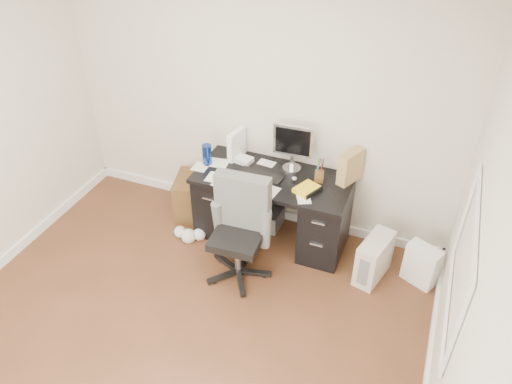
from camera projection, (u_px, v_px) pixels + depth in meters
ground at (167, 351)px, 4.06m from camera, size 4.00×4.00×0.00m
room_shell at (146, 184)px, 3.10m from camera, size 4.02×4.02×2.71m
desk at (272, 206)px, 4.98m from camera, size 1.50×0.70×0.75m
loose_papers at (252, 175)px, 4.79m from camera, size 1.10×0.60×0.00m
lcd_monitor at (293, 148)px, 4.74m from camera, size 0.39×0.24×0.48m
keyboard at (261, 176)px, 4.77m from camera, size 0.44×0.18×0.02m
computer_mouse at (294, 179)px, 4.70m from camera, size 0.07×0.07×0.06m
travel_mug at (207, 154)px, 4.91m from camera, size 0.12×0.12×0.21m
white_binder at (237, 144)px, 4.97m from camera, size 0.16×0.28×0.30m
magazine_file at (350, 167)px, 4.63m from camera, size 0.24×0.31×0.32m
pen_cup at (320, 170)px, 4.65m from camera, size 0.12×0.12×0.25m
yellow_book at (307, 189)px, 4.58m from camera, size 0.25×0.28×0.04m
paper_remote at (265, 189)px, 4.60m from camera, size 0.28×0.24×0.02m
office_chair at (237, 233)px, 4.47m from camera, size 0.61×0.61×1.02m
pc_tower at (374, 258)px, 4.62m from camera, size 0.30×0.48×0.44m
shopping_bag at (421, 265)px, 4.58m from camera, size 0.37×0.33×0.41m
wicker_basket at (198, 197)px, 5.39m from camera, size 0.56×0.56×0.46m
desk_printer at (265, 217)px, 5.31m from camera, size 0.35×0.29×0.20m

